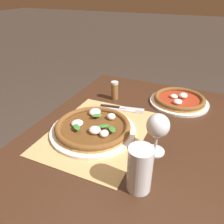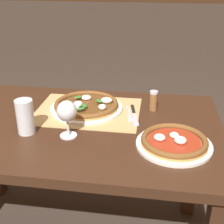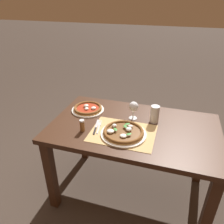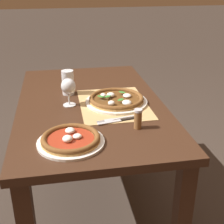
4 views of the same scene
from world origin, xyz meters
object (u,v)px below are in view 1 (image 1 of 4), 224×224
object	(u,v)px
knife	(122,108)
wine_glass	(158,127)
pint_glass	(140,170)
pepper_shaker	(115,90)
pizza_far	(179,100)
pizza_near	(93,127)
fork	(123,110)

from	to	relation	value
knife	wine_glass	bearing A→B (deg)	42.18
pint_glass	pepper_shaker	xyz separation A→B (m)	(-0.51, -0.30, -0.02)
pizza_far	knife	bearing A→B (deg)	-54.73
pizza_far	wine_glass	bearing A→B (deg)	-2.23
knife	pepper_shaker	size ratio (longest dim) A/B	2.21
knife	pizza_near	bearing A→B (deg)	-8.63
pizza_near	pizza_far	world-z (taller)	pizza_near
pizza_far	pint_glass	bearing A→B (deg)	-2.00
pint_glass	knife	distance (m)	0.49
pizza_far	pizza_near	bearing A→B (deg)	-34.55
pizza_far	wine_glass	world-z (taller)	wine_glass
pint_glass	pepper_shaker	distance (m)	0.59
knife	pepper_shaker	bearing A→B (deg)	-137.27
pint_glass	pepper_shaker	bearing A→B (deg)	-149.70
pint_glass	knife	xyz separation A→B (m)	(-0.43, -0.22, -0.06)
fork	knife	xyz separation A→B (m)	(-0.02, -0.01, 0.00)
pizza_near	pizza_far	distance (m)	0.49
pizza_near	wine_glass	xyz separation A→B (m)	(0.02, 0.26, 0.08)
pepper_shaker	pint_glass	bearing A→B (deg)	30.30
pepper_shaker	knife	bearing A→B (deg)	42.73
fork	pizza_near	bearing A→B (deg)	-12.28
wine_glass	pint_glass	distance (m)	0.18
pizza_near	pint_glass	world-z (taller)	pint_glass
pizza_near	knife	world-z (taller)	pizza_near
wine_glass	pint_glass	size ratio (longest dim) A/B	1.07
wine_glass	pepper_shaker	bearing A→B (deg)	-137.68
wine_glass	knife	world-z (taller)	wine_glass
pint_glass	fork	distance (m)	0.46
pint_glass	knife	world-z (taller)	pint_glass
pizza_near	pepper_shaker	distance (m)	0.32
pint_glass	wine_glass	bearing A→B (deg)	178.56
wine_glass	pizza_near	bearing A→B (deg)	-93.86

